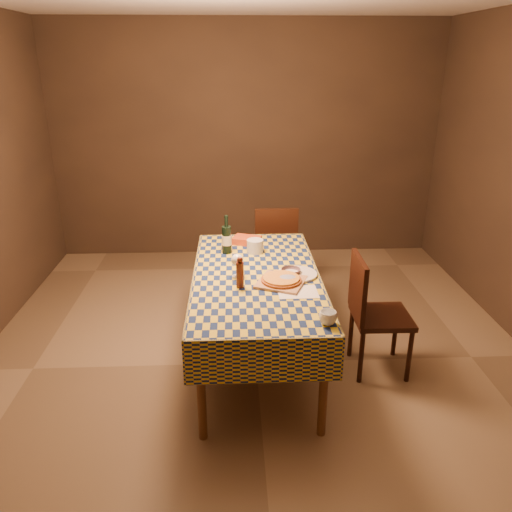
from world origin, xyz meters
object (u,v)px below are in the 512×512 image
(cutting_board, at_px, (281,282))
(chair_far, at_px, (275,245))
(white_plate, at_px, (297,274))
(chair_right, at_px, (371,309))
(dining_table, at_px, (256,284))
(pizza, at_px, (281,279))
(wine_bottle, at_px, (227,239))
(bowl, at_px, (291,272))

(cutting_board, xyz_separation_m, chair_far, (0.08, 1.47, -0.26))
(white_plate, height_order, chair_right, chair_right)
(dining_table, distance_m, pizza, 0.26)
(chair_far, xyz_separation_m, chair_right, (0.61, -1.41, 0.00))
(dining_table, height_order, white_plate, white_plate)
(dining_table, height_order, pizza, pizza)
(wine_bottle, bearing_deg, chair_far, 60.81)
(cutting_board, height_order, white_plate, cutting_board)
(cutting_board, xyz_separation_m, chair_right, (0.69, 0.05, -0.26))
(cutting_board, bearing_deg, bowl, 61.22)
(white_plate, xyz_separation_m, chair_far, (-0.05, 1.33, -0.26))
(dining_table, bearing_deg, bowl, -1.42)
(chair_far, bearing_deg, pizza, -93.14)
(pizza, distance_m, bowl, 0.18)
(dining_table, distance_m, wine_bottle, 0.55)
(dining_table, relative_size, pizza, 5.84)
(wine_bottle, bearing_deg, bowl, -44.45)
(cutting_board, bearing_deg, white_plate, 46.90)
(wine_bottle, bearing_deg, white_plate, -42.82)
(pizza, height_order, wine_bottle, wine_bottle)
(pizza, bearing_deg, dining_table, 136.29)
(cutting_board, distance_m, pizza, 0.02)
(pizza, height_order, white_plate, pizza)
(bowl, bearing_deg, dining_table, 178.58)
(wine_bottle, distance_m, white_plate, 0.72)
(pizza, height_order, chair_right, chair_right)
(dining_table, relative_size, white_plate, 6.19)
(pizza, xyz_separation_m, chair_far, (0.08, 1.47, -0.28))
(cutting_board, height_order, bowl, bowl)
(chair_far, bearing_deg, white_plate, -87.82)
(cutting_board, xyz_separation_m, wine_bottle, (-0.39, 0.62, 0.11))
(pizza, distance_m, wine_bottle, 0.74)
(cutting_board, distance_m, chair_right, 0.74)
(cutting_board, xyz_separation_m, bowl, (0.09, 0.16, 0.01))
(cutting_board, relative_size, chair_far, 0.34)
(pizza, distance_m, chair_right, 0.75)
(pizza, xyz_separation_m, chair_right, (0.69, 0.05, -0.28))
(dining_table, xyz_separation_m, chair_right, (0.86, -0.11, -0.17))
(bowl, bearing_deg, wine_bottle, 135.55)
(bowl, bearing_deg, white_plate, -19.48)
(white_plate, bearing_deg, bowl, 160.52)
(pizza, distance_m, chair_far, 1.50)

